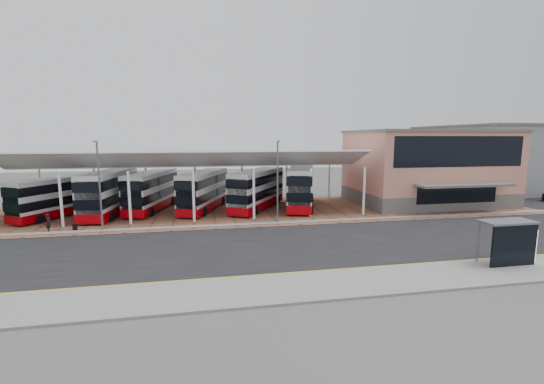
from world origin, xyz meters
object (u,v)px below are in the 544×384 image
Objects in this scene: bus_2 at (152,191)px; pedestrian at (48,222)px; bus_5 at (301,187)px; bus_shelter at (514,238)px; terminal at (427,167)px; bus_4 at (257,190)px; bus_0 at (58,197)px; bus_3 at (204,191)px; bus_1 at (110,193)px.

bus_2 is 11.54m from pedestrian.
bus_shelter is (8.14, -22.31, -0.55)m from bus_5.
bus_4 is at bearing -179.80° from terminal.
bus_4 is 0.89× the size of bus_5.
bus_2 is at bearing 39.54° from bus_0.
bus_3 is at bearing 130.75° from bus_shelter.
bus_shelter is at bearing -52.56° from bus_5.
terminal reaches higher than bus_1.
bus_shelter is at bearing -27.24° from bus_4.
bus_shelter reaches higher than pedestrian.
bus_0 reaches higher than bus_shelter.
bus_0 is 6.03× the size of pedestrian.
bus_5 is 3.36× the size of bus_shelter.
bus_4 is (6.14, -0.62, 0.05)m from bus_3.
terminal reaches higher than bus_0.
bus_4 is 3.01× the size of bus_shelter.
pedestrian is at bearing -146.84° from bus_5.
bus_3 is 3.08× the size of bus_shelter.
bus_1 is 21.54m from bus_5.
bus_2 is 17.41m from bus_5.
bus_1 is 1.06× the size of bus_2.
bus_1 is 8.00m from pedestrian.
bus_3 is 1.02× the size of bus_4.
pedestrian is at bearing -47.37° from bus_0.
terminal is 1.68× the size of bus_3.
pedestrian is at bearing -110.57° from bus_1.
bus_5 is at bearing 18.13° from bus_3.
pedestrian is at bearing -118.49° from bus_2.
bus_5 reaches higher than bus_2.
bus_5 reaches higher than bus_1.
bus_0 is 21.33m from bus_4.
terminal is at bearing 31.48° from bus_4.
bus_0 is at bearing -179.85° from terminal.
bus_2 is 5.93m from bus_3.
bus_shelter is at bearing -29.75° from bus_1.
bus_3 is at bearing 178.89° from terminal.
bus_4 is (11.99, -1.52, 0.05)m from bus_2.
bus_3 is 11.51m from bus_5.
bus_shelter is at bearing -29.18° from bus_3.
bus_1 is 10.05m from bus_3.
bus_2 is 3.10× the size of bus_shelter.
bus_4 is at bearing 7.30° from bus_2.
bus_4 is 21.01m from pedestrian.
bus_shelter is at bearing -2.25° from bus_0.
bus_4 is at bearing -81.49° from pedestrian.
pedestrian is at bearing -170.56° from terminal.
terminal is at bearing -91.11° from pedestrian.
pedestrian is (-13.67, -7.46, -1.39)m from bus_3.
bus_2 is at bearing -168.91° from bus_3.
bus_3 is (10.04, 0.50, -0.14)m from bus_1.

